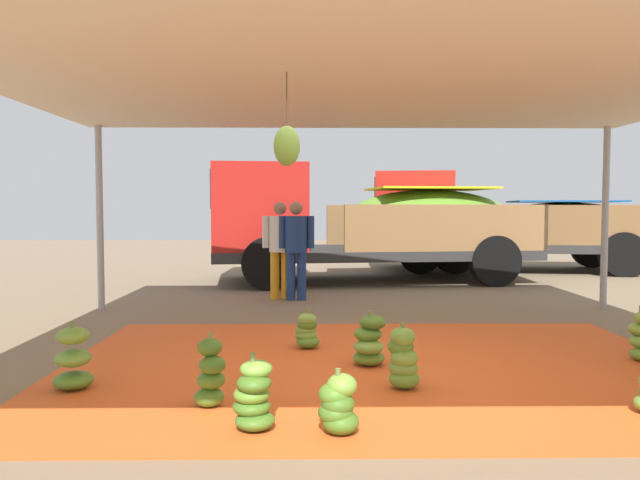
% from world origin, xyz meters
% --- Properties ---
extents(ground_plane, '(40.00, 40.00, 0.00)m').
position_xyz_m(ground_plane, '(0.00, 3.00, 0.00)').
color(ground_plane, '#7F6B51').
extents(tarp_orange, '(6.09, 4.24, 0.01)m').
position_xyz_m(tarp_orange, '(0.00, 0.00, 0.01)').
color(tarp_orange, '#E05B23').
rests_on(tarp_orange, ground).
extents(tent_canopy, '(8.00, 7.00, 2.81)m').
position_xyz_m(tent_canopy, '(-0.00, -0.09, 2.73)').
color(tent_canopy, '#9EA0A5').
rests_on(tent_canopy, ground).
extents(banana_bunch_0, '(0.40, 0.40, 0.53)m').
position_xyz_m(banana_bunch_0, '(-1.03, -1.63, 0.23)').
color(banana_bunch_0, '#477523').
rests_on(banana_bunch_0, tarp_orange).
extents(banana_bunch_1, '(0.32, 0.33, 0.57)m').
position_xyz_m(banana_bunch_1, '(-1.41, -1.14, 0.25)').
color(banana_bunch_1, '#518428').
rests_on(banana_bunch_1, tarp_orange).
extents(banana_bunch_3, '(0.36, 0.39, 0.43)m').
position_xyz_m(banana_bunch_3, '(-0.69, 0.78, 0.19)').
color(banana_bunch_3, '#518428').
rests_on(banana_bunch_3, tarp_orange).
extents(banana_bunch_4, '(0.43, 0.43, 0.53)m').
position_xyz_m(banana_bunch_4, '(-0.08, 0.04, 0.23)').
color(banana_bunch_4, '#60932D').
rests_on(banana_bunch_4, tarp_orange).
extents(banana_bunch_6, '(0.39, 0.39, 0.58)m').
position_xyz_m(banana_bunch_6, '(-2.64, -0.70, 0.25)').
color(banana_bunch_6, '#518428').
rests_on(banana_bunch_6, tarp_orange).
extents(banana_bunch_7, '(0.35, 0.37, 0.56)m').
position_xyz_m(banana_bunch_7, '(0.14, -0.70, 0.25)').
color(banana_bunch_7, '#60932D').
rests_on(banana_bunch_7, tarp_orange).
extents(banana_bunch_8, '(0.37, 0.36, 0.44)m').
position_xyz_m(banana_bunch_8, '(-0.45, -1.71, 0.20)').
color(banana_bunch_8, '#477523').
rests_on(banana_bunch_8, tarp_orange).
extents(cargo_truck_main, '(6.75, 3.20, 2.40)m').
position_xyz_m(cargo_truck_main, '(0.44, 6.82, 1.24)').
color(cargo_truck_main, '#2D2D2D').
rests_on(cargo_truck_main, ground).
extents(cargo_truck_far, '(6.82, 3.23, 2.40)m').
position_xyz_m(cargo_truck_far, '(3.93, 8.98, 1.18)').
color(cargo_truck_far, '#2D2D2D').
rests_on(cargo_truck_far, ground).
extents(worker_0, '(0.60, 0.37, 1.64)m').
position_xyz_m(worker_0, '(-0.89, 4.23, 0.96)').
color(worker_0, navy).
rests_on(worker_0, ground).
extents(worker_1, '(0.60, 0.37, 1.64)m').
position_xyz_m(worker_1, '(-1.17, 4.37, 0.95)').
color(worker_1, orange).
rests_on(worker_1, ground).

